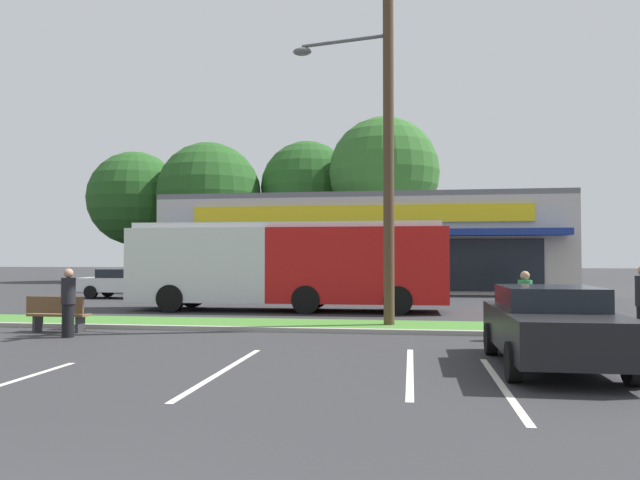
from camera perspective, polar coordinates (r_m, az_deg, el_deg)
name	(u,v)px	position (r m, az deg, el deg)	size (l,w,h in m)	color
grass_median	(299,325)	(17.47, -1.97, -7.94)	(56.00, 2.20, 0.12)	#427A2D
curb_lip	(291,330)	(16.28, -2.76, -8.40)	(56.00, 0.24, 0.12)	#99968C
parking_stripe_2	(223,371)	(10.91, -9.06, -12.01)	(0.12, 4.80, 0.01)	silver
parking_stripe_3	(410,370)	(10.97, 8.43, -11.95)	(0.12, 4.80, 0.01)	silver
parking_stripe_4	(501,385)	(10.04, 16.61, -12.86)	(0.12, 4.80, 0.01)	silver
storefront_building	(366,245)	(39.76, 4.37, -0.46)	(23.24, 14.48, 5.63)	#BCB7AD
tree_far_left	(135,199)	(53.03, -16.93, 3.73)	(7.76, 7.76, 10.80)	#473323
tree_left	(209,195)	(49.70, -10.36, 4.21)	(8.33, 8.33, 11.22)	#473323
tree_mid_left	(307,188)	(49.78, -1.21, 4.91)	(7.55, 7.55, 11.47)	#473323
tree_mid	(384,172)	(45.78, 6.01, 6.31)	(8.20, 8.20, 12.44)	#473323
utility_pole	(384,112)	(17.50, 6.01, 11.85)	(3.14, 2.38, 11.40)	#4C3826
city_bus	(287,263)	(22.65, -3.07, -2.19)	(11.73, 2.84, 3.25)	#B71414
bus_stop_bench	(57,313)	(17.60, -23.38, -6.31)	(1.60, 0.45, 0.95)	brown
car_1	(551,325)	(11.75, 20.85, -7.46)	(1.99, 4.46, 1.44)	black
car_2	(243,283)	(29.03, -7.24, -4.06)	(4.49, 2.02, 1.46)	maroon
car_4	(125,283)	(31.27, -17.77, -3.85)	(4.44, 1.88, 1.42)	silver
pedestrian_near_bench	(68,303)	(16.35, -22.51, -5.45)	(0.34, 0.34, 1.70)	black
pedestrian_by_pole	(525,305)	(15.44, 18.67, -5.81)	(0.33, 0.33, 1.65)	#726651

